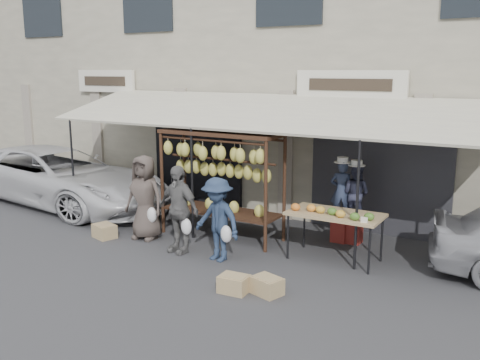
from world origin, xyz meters
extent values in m
plane|color=#2D2D30|center=(0.00, 0.00, 0.00)|extent=(90.00, 90.00, 0.00)
cube|color=#B5AC93|center=(0.00, 6.50, 3.50)|extent=(24.00, 6.00, 7.00)
cube|color=#232328|center=(2.20, 3.46, 1.25)|extent=(3.00, 0.10, 2.50)
cube|color=black|center=(-2.50, 3.46, 1.25)|extent=(2.60, 0.10, 2.50)
cube|color=silver|center=(1.50, 3.40, 3.15)|extent=(2.40, 0.10, 0.60)
cube|color=silver|center=(-5.50, 3.40, 3.15)|extent=(2.00, 0.10, 0.60)
cube|color=beige|center=(0.00, 2.30, 2.60)|extent=(10.00, 2.34, 0.63)
cylinder|color=black|center=(-4.50, 1.15, 1.15)|extent=(0.05, 0.05, 2.30)
cylinder|color=black|center=(-1.00, 1.15, 1.15)|extent=(0.05, 0.05, 2.30)
cylinder|color=black|center=(2.50, 1.15, 1.15)|extent=(0.05, 0.05, 2.30)
cylinder|color=black|center=(-1.78, 1.14, 1.10)|extent=(0.07, 0.07, 2.20)
cylinder|color=black|center=(0.72, 1.14, 1.10)|extent=(0.07, 0.07, 2.20)
cylinder|color=black|center=(-1.78, 1.94, 1.10)|extent=(0.07, 0.07, 2.20)
cylinder|color=black|center=(0.72, 1.94, 1.10)|extent=(0.07, 0.07, 2.20)
cube|color=black|center=(-0.53, 1.54, 2.20)|extent=(2.60, 0.90, 0.07)
cylinder|color=black|center=(-0.53, 1.19, 2.08)|extent=(2.50, 0.05, 0.05)
cylinder|color=black|center=(-0.53, 1.89, 2.08)|extent=(2.50, 0.05, 0.05)
cylinder|color=black|center=(-0.53, 1.54, 1.65)|extent=(2.50, 0.05, 0.05)
cube|color=black|center=(-0.53, 1.54, 0.55)|extent=(2.50, 0.80, 0.05)
ellipsoid|color=#C4B851|center=(-1.63, 1.19, 1.85)|extent=(0.20, 0.18, 0.30)
ellipsoid|color=#C4B851|center=(-1.41, 1.34, 1.82)|extent=(0.20, 0.18, 0.30)
ellipsoid|color=#C4B851|center=(-1.19, 1.19, 1.85)|extent=(0.20, 0.18, 0.30)
ellipsoid|color=#C4B851|center=(-0.97, 1.34, 1.86)|extent=(0.20, 0.18, 0.30)
ellipsoid|color=#C4B851|center=(-0.75, 1.19, 1.81)|extent=(0.20, 0.18, 0.30)
ellipsoid|color=#C4B851|center=(-0.53, 1.34, 1.83)|extent=(0.20, 0.18, 0.30)
ellipsoid|color=#C4B851|center=(-0.31, 1.19, 1.85)|extent=(0.20, 0.18, 0.30)
ellipsoid|color=#C4B851|center=(-0.09, 1.34, 1.82)|extent=(0.20, 0.18, 0.30)
ellipsoid|color=#C4B851|center=(0.13, 1.19, 1.83)|extent=(0.20, 0.18, 0.30)
ellipsoid|color=#C4B851|center=(0.35, 1.34, 1.80)|extent=(0.20, 0.18, 0.30)
ellipsoid|color=#C4B851|center=(0.57, 1.19, 1.85)|extent=(0.20, 0.18, 0.30)
ellipsoid|color=#C4B851|center=(-1.58, 1.54, 1.41)|extent=(0.20, 0.18, 0.30)
ellipsoid|color=#C4B851|center=(-1.37, 1.54, 1.42)|extent=(0.20, 0.18, 0.30)
ellipsoid|color=#C4B851|center=(-1.16, 1.54, 1.44)|extent=(0.20, 0.18, 0.30)
ellipsoid|color=#C4B851|center=(-0.95, 1.54, 1.41)|extent=(0.20, 0.18, 0.30)
ellipsoid|color=#C4B851|center=(-0.74, 1.54, 1.42)|extent=(0.20, 0.18, 0.30)
ellipsoid|color=#C4B851|center=(-0.53, 1.54, 1.45)|extent=(0.20, 0.18, 0.30)
ellipsoid|color=#C4B851|center=(-0.32, 1.54, 1.43)|extent=(0.20, 0.18, 0.30)
ellipsoid|color=#C4B851|center=(-0.11, 1.54, 1.44)|extent=(0.20, 0.18, 0.30)
ellipsoid|color=#C4B851|center=(0.10, 1.54, 1.44)|extent=(0.20, 0.18, 0.30)
ellipsoid|color=#C4B851|center=(0.31, 1.54, 1.40)|extent=(0.20, 0.18, 0.30)
ellipsoid|color=#C4B851|center=(0.52, 1.54, 1.41)|extent=(0.20, 0.18, 0.30)
cube|color=tan|center=(2.02, 1.41, 0.88)|extent=(1.70, 0.90, 0.05)
cylinder|color=black|center=(1.25, 1.04, 0.42)|extent=(0.04, 0.04, 0.85)
cylinder|color=black|center=(2.79, 1.04, 0.42)|extent=(0.04, 0.04, 0.85)
cylinder|color=black|center=(1.25, 1.78, 0.42)|extent=(0.04, 0.04, 0.85)
cylinder|color=black|center=(2.79, 1.78, 0.42)|extent=(0.04, 0.04, 0.85)
ellipsoid|color=orange|center=(1.32, 1.19, 0.97)|extent=(0.18, 0.14, 0.14)
ellipsoid|color=orange|center=(1.60, 1.27, 0.97)|extent=(0.18, 0.14, 0.14)
ellipsoid|color=gold|center=(1.79, 1.24, 0.97)|extent=(0.18, 0.14, 0.14)
ellipsoid|color=#477226|center=(2.02, 1.24, 0.97)|extent=(0.18, 0.14, 0.14)
ellipsoid|color=gold|center=(2.21, 1.16, 0.97)|extent=(0.18, 0.14, 0.14)
ellipsoid|color=#477226|center=(2.48, 1.11, 0.97)|extent=(0.18, 0.14, 0.14)
ellipsoid|color=#477226|center=(2.70, 1.24, 0.97)|extent=(0.18, 0.14, 0.14)
imported|color=#2B354E|center=(1.72, 2.50, 1.06)|extent=(0.52, 0.41, 1.24)
imported|color=#2C2E44|center=(2.00, 2.55, 1.03)|extent=(0.64, 0.53, 1.21)
imported|color=#483D38|center=(-1.83, 0.62, 0.88)|extent=(0.90, 0.62, 1.76)
imported|color=slate|center=(-0.72, 0.31, 0.85)|extent=(1.05, 0.56, 1.70)
imported|color=#24334E|center=(0.17, 0.30, 0.78)|extent=(1.09, 0.74, 1.56)
cube|color=maroon|center=(1.72, 2.50, 0.22)|extent=(0.31, 0.31, 0.44)
cube|color=maroon|center=(2.00, 2.55, 0.21)|extent=(0.34, 0.34, 0.42)
cube|color=tan|center=(1.19, -0.79, 0.14)|extent=(0.48, 0.38, 0.27)
cube|color=tan|center=(1.68, -0.59, 0.14)|extent=(0.54, 0.46, 0.27)
cube|color=tan|center=(-2.60, 0.21, 0.14)|extent=(0.56, 0.48, 0.28)
imported|color=silver|center=(-5.97, 1.84, 1.07)|extent=(5.33, 2.89, 2.13)
camera|label=1|loc=(5.34, -7.56, 3.47)|focal=40.00mm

